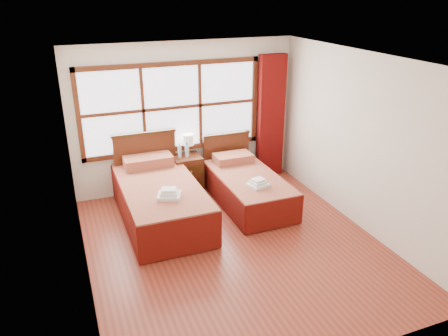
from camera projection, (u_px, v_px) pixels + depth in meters
name	position (u px, v px, depth m)	size (l,w,h in m)	color
floor	(235.00, 246.00, 6.21)	(4.50, 4.50, 0.00)	brown
ceiling	(237.00, 60.00, 5.22)	(4.50, 4.50, 0.00)	white
wall_back	(186.00, 117.00, 7.65)	(4.00, 4.00, 0.00)	silver
wall_left	(76.00, 184.00, 5.04)	(4.50, 4.50, 0.00)	silver
wall_right	(361.00, 142.00, 6.39)	(4.50, 4.50, 0.00)	silver
window	(172.00, 108.00, 7.46)	(3.16, 0.06, 1.56)	white
curtain	(271.00, 117.00, 8.12)	(0.50, 0.16, 2.30)	#650B0A
bed_left	(160.00, 198.00, 6.84)	(1.17, 2.28, 1.15)	#3C220C
bed_right	(247.00, 186.00, 7.38)	(0.98, 2.00, 0.95)	#3C220C
nightstand	(188.00, 174.00, 7.78)	(0.49, 0.49, 0.66)	#4C2110
towels_left	(169.00, 194.00, 6.25)	(0.40, 0.38, 0.14)	white
towels_right	(258.00, 183.00, 6.85)	(0.35, 0.32, 0.13)	white
lamp	(188.00, 140.00, 7.64)	(0.19, 0.19, 0.38)	gold
bottle_near	(180.00, 151.00, 7.56)	(0.07, 0.07, 0.26)	#C3E4FB
bottle_far	(187.00, 150.00, 7.59)	(0.07, 0.07, 0.26)	#C3E4FB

